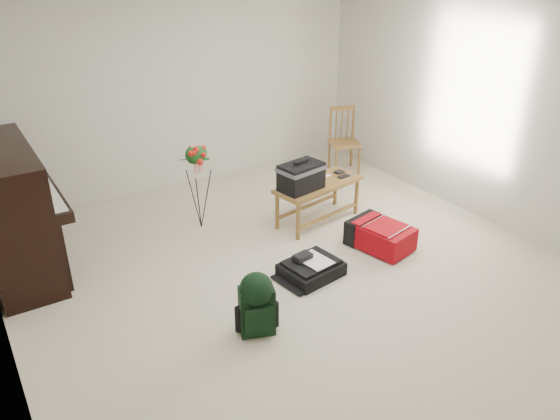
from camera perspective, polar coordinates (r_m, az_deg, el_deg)
floor at (r=5.25m, az=2.24°, el=-7.18°), size 5.00×5.50×0.01m
wall_back at (r=7.02m, az=-10.67°, el=12.26°), size 5.00×0.04×2.50m
wall_right at (r=6.38m, az=21.57°, el=9.52°), size 0.04×5.50×2.50m
piano at (r=5.68m, az=-26.10°, el=-0.40°), size 0.71×1.50×1.25m
bench at (r=5.98m, az=2.63°, el=3.36°), size 1.10×0.59×0.81m
dining_chair at (r=7.60m, az=6.63°, el=7.17°), size 0.49×0.49×0.89m
red_suitcase at (r=5.80m, az=10.15°, el=-2.46°), size 0.55×0.72×0.27m
black_duffel at (r=5.26m, az=3.26°, el=-6.08°), size 0.60×0.51×0.23m
green_backpack at (r=4.43m, az=-2.43°, el=-9.49°), size 0.32×0.30×0.56m
flower_stand at (r=6.01m, az=-8.51°, el=2.42°), size 0.33×0.33×1.01m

